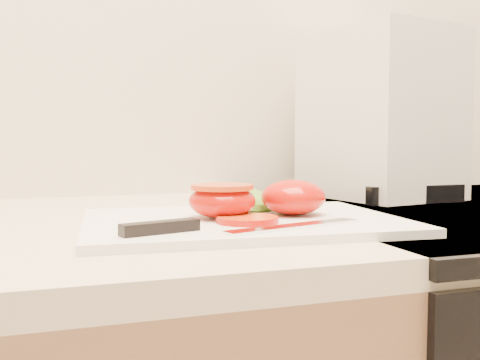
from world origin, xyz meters
name	(u,v)px	position (x,y,z in m)	size (l,w,h in m)	color
cutting_board	(243,222)	(0.07, 1.57, 0.94)	(0.37, 0.27, 0.01)	white
tomato_half_dome	(293,197)	(0.14, 1.58, 0.96)	(0.08, 0.08, 0.04)	red
tomato_half_cut	(222,200)	(0.05, 1.58, 0.96)	(0.08, 0.08, 0.04)	red
tomato_slice_0	(247,219)	(0.07, 1.53, 0.94)	(0.07, 0.07, 0.01)	#D44419
lettuce_leaf_0	(249,199)	(0.11, 1.65, 0.95)	(0.12, 0.09, 0.03)	#69C032
knife	(215,227)	(0.02, 1.49, 0.94)	(0.27, 0.07, 0.01)	silver
appliance	(379,116)	(0.42, 1.82, 1.08)	(0.20, 0.25, 0.30)	silver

